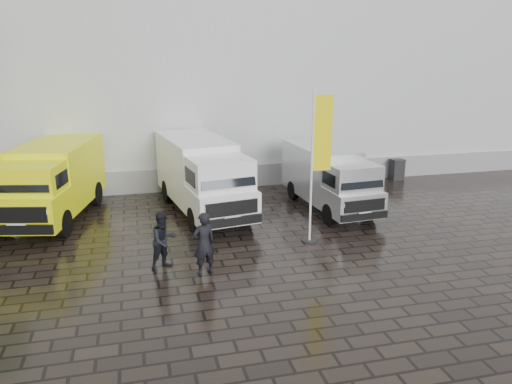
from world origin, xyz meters
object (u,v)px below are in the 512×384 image
van_yellow (51,184)px  van_white (202,177)px  wheelie_bin (397,169)px  person_tent (164,241)px  van_silver (329,179)px  person_front (204,244)px  flagpole (317,159)px

van_yellow → van_white: van_white is taller
wheelie_bin → van_white: bearing=-162.5°
wheelie_bin → person_tent: size_ratio=0.59×
van_white → van_silver: size_ratio=1.17×
person_front → person_tent: 1.23m
wheelie_bin → person_tent: (-11.49, -7.64, 0.34)m
flagpole → van_yellow: bearing=153.2°
wheelie_bin → person_front: size_ratio=0.55×
van_yellow → person_front: 7.56m
van_silver → person_front: (-5.54, -4.78, -0.28)m
van_yellow → van_silver: (10.20, -1.16, -0.17)m
flagpole → person_tent: bearing=-168.4°
person_front → van_white: bearing=-113.4°
wheelie_bin → person_front: person_front is taller
van_white → van_silver: 4.86m
wheelie_bin → person_tent: 13.80m
flagpole → wheelie_bin: bearing=45.1°
person_front → flagpole: bearing=-172.5°
van_white → van_silver: bearing=-17.7°
van_white → person_front: bearing=-106.8°
flagpole → person_front: 4.56m
person_tent → van_silver: bearing=1.6°
van_white → person_tent: size_ratio=3.78×
person_front → van_yellow: bearing=-67.7°
van_yellow → person_tent: size_ratio=3.49×
van_white → person_tent: bearing=-119.3°
wheelie_bin → person_tent: bearing=-145.0°
van_silver → person_front: bearing=-143.8°
van_silver → flagpole: 3.88m
person_tent → person_front: bearing=-62.4°
van_yellow → wheelie_bin: (15.11, 2.35, -0.85)m
van_yellow → flagpole: bearing=-13.8°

